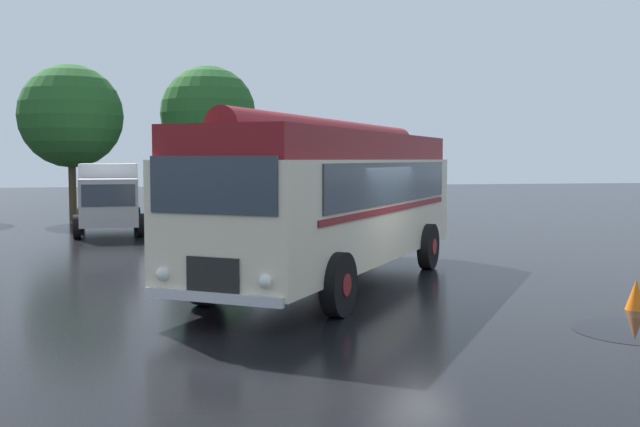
{
  "coord_description": "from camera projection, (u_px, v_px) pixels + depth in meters",
  "views": [
    {
      "loc": [
        -4.5,
        -14.57,
        2.66
      ],
      "look_at": [
        -0.89,
        2.37,
        1.4
      ],
      "focal_mm": 42.0,
      "sensor_mm": 36.0,
      "label": 1
    }
  ],
  "objects": [
    {
      "name": "vintage_bus",
      "position": [
        335.0,
        195.0,
        15.86
      ],
      "size": [
        7.75,
        9.68,
        3.49
      ],
      "color": "beige",
      "rests_on": "ground"
    },
    {
      "name": "car_mid_right",
      "position": [
        338.0,
        205.0,
        29.37
      ],
      "size": [
        2.02,
        4.23,
        1.66
      ],
      "color": "#4C5156",
      "rests_on": "ground"
    },
    {
      "name": "puddle_patch",
      "position": [
        638.0,
        331.0,
        11.58
      ],
      "size": [
        1.99,
        1.99,
        0.01
      ],
      "primitive_type": "cylinder",
      "color": "black",
      "rests_on": "ground"
    },
    {
      "name": "box_van",
      "position": [
        109.0,
        195.0,
        27.36
      ],
      "size": [
        2.59,
        5.87,
        2.5
      ],
      "color": "silver",
      "rests_on": "ground"
    },
    {
      "name": "traffic_cone",
      "position": [
        636.0,
        294.0,
        13.2
      ],
      "size": [
        0.36,
        0.36,
        0.55
      ],
      "primitive_type": "cone",
      "color": "orange",
      "rests_on": "ground"
    },
    {
      "name": "tree_centre",
      "position": [
        210.0,
        113.0,
        33.93
      ],
      "size": [
        4.31,
        4.31,
        6.88
      ],
      "color": "#4C3823",
      "rests_on": "ground"
    },
    {
      "name": "ground_plane",
      "position": [
        386.0,
        289.0,
        15.34
      ],
      "size": [
        120.0,
        120.0,
        0.0
      ],
      "primitive_type": "plane",
      "color": "black"
    },
    {
      "name": "tree_left_of_centre",
      "position": [
        72.0,
        116.0,
        31.93
      ],
      "size": [
        4.4,
        4.4,
        6.7
      ],
      "color": "#4C3823",
      "rests_on": "ground"
    },
    {
      "name": "car_mid_left",
      "position": [
        273.0,
        206.0,
        28.85
      ],
      "size": [
        2.33,
        4.37,
        1.66
      ],
      "color": "navy",
      "rests_on": "ground"
    },
    {
      "name": "car_near_left",
      "position": [
        190.0,
        207.0,
        28.29
      ],
      "size": [
        2.17,
        4.3,
        1.66
      ],
      "color": "#144C28",
      "rests_on": "ground"
    }
  ]
}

